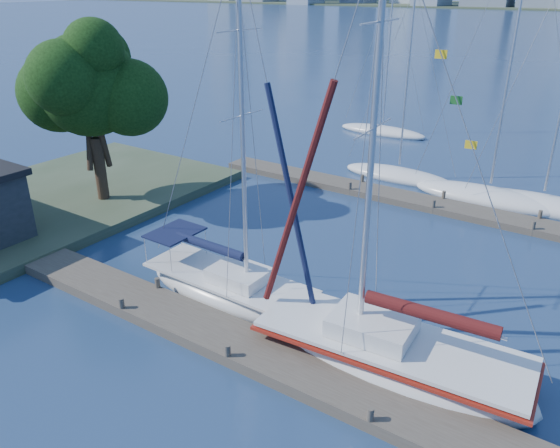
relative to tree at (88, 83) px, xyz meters
The scene contains 11 objects.
ground 16.90m from the tree, 22.53° to the right, with size 700.00×700.00×0.00m, color #182B4E.
near_dock 16.83m from the tree, 22.53° to the right, with size 26.00×2.00×0.40m, color #483F34.
far_dock 20.26m from the tree, 31.64° to the left, with size 30.00×1.80×0.36m, color #483F34.
shore 7.60m from the tree, 132.27° to the right, with size 12.00×22.00×0.50m, color #38472D.
tree is the anchor object (origin of this frame).
sailboat_navy 13.44m from the tree, 16.75° to the right, with size 7.75×2.60×13.09m.
sailboat_maroon 19.88m from the tree, 12.07° to the right, with size 9.39×3.65×13.73m.
bg_boat_1 18.93m from the tree, 49.52° to the left, with size 7.30×2.40×11.59m.
bg_boat_2 22.39m from the tree, 36.14° to the left, with size 8.67×3.29×16.07m.
bg_boat_3 24.79m from the tree, 33.18° to the left, with size 8.48×5.64×15.99m.
bg_boat_6 24.99m from the tree, 75.66° to the left, with size 7.61×2.94×12.11m.
Camera 1 is at (9.41, -11.76, 11.33)m, focal length 35.00 mm.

